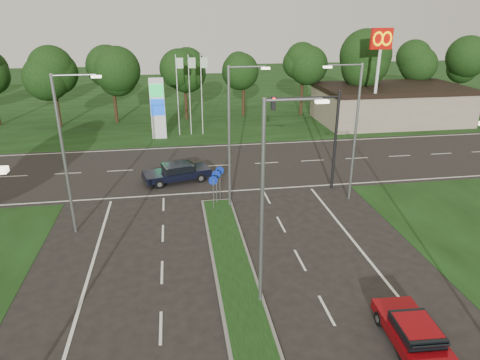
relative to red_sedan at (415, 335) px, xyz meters
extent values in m
cube|color=black|center=(-6.00, 52.58, -0.61)|extent=(160.00, 50.00, 0.02)
cube|color=black|center=(-6.00, 21.58, -0.61)|extent=(160.00, 12.00, 0.02)
cube|color=slate|center=(-6.00, 1.58, -0.55)|extent=(2.00, 26.00, 0.12)
cube|color=gray|center=(16.00, 33.58, 1.39)|extent=(16.00, 9.00, 4.00)
cylinder|color=gray|center=(-5.20, 3.58, 3.89)|extent=(0.16, 0.16, 9.00)
cylinder|color=gray|center=(-4.10, 3.58, 8.29)|extent=(2.20, 0.10, 0.10)
cube|color=#FFF2CC|center=(-3.00, 3.58, 8.19)|extent=(0.50, 0.22, 0.12)
cylinder|color=gray|center=(-5.20, 13.58, 3.89)|extent=(0.16, 0.16, 9.00)
cylinder|color=gray|center=(-4.10, 13.58, 8.29)|extent=(2.20, 0.10, 0.10)
cube|color=#FFF2CC|center=(-3.00, 13.58, 8.19)|extent=(0.50, 0.22, 0.12)
cylinder|color=gray|center=(-14.50, 11.58, 3.89)|extent=(0.16, 0.16, 9.00)
cylinder|color=gray|center=(-13.40, 11.58, 8.29)|extent=(2.20, 0.10, 0.10)
cube|color=#FFF2CC|center=(-12.30, 11.58, 8.19)|extent=(0.50, 0.22, 0.12)
cylinder|color=gray|center=(3.00, 13.58, 3.89)|extent=(0.16, 0.16, 9.00)
cylinder|color=gray|center=(1.90, 13.58, 8.29)|extent=(2.20, 0.10, 0.10)
cube|color=#FFF2CC|center=(0.80, 13.58, 8.19)|extent=(0.50, 0.22, 0.12)
cylinder|color=black|center=(2.50, 15.58, 2.89)|extent=(0.20, 0.20, 7.00)
cylinder|color=black|center=(0.00, 15.58, 5.99)|extent=(5.00, 0.14, 0.14)
cube|color=black|center=(-2.00, 15.58, 5.69)|extent=(0.28, 0.28, 0.90)
sphere|color=#FF190C|center=(-2.00, 15.40, 5.99)|extent=(0.20, 0.20, 0.20)
cylinder|color=gray|center=(-6.30, 13.08, 0.49)|extent=(0.06, 0.06, 2.20)
cylinder|color=#0C26A5|center=(-6.30, 13.08, 1.49)|extent=(0.56, 0.04, 0.56)
cylinder|color=gray|center=(-6.00, 14.08, 0.49)|extent=(0.06, 0.06, 2.20)
cylinder|color=#0C26A5|center=(-6.00, 14.08, 1.49)|extent=(0.56, 0.04, 0.56)
cylinder|color=gray|center=(-5.70, 14.78, 0.49)|extent=(0.06, 0.06, 2.20)
cylinder|color=#0C26A5|center=(-5.70, 14.78, 1.49)|extent=(0.56, 0.04, 0.56)
cube|color=silver|center=(-10.00, 30.58, 2.39)|extent=(1.40, 0.30, 6.00)
cube|color=#0CA53F|center=(-10.00, 30.40, 4.19)|extent=(1.30, 0.08, 1.20)
cube|color=#0C3FBF|center=(-10.00, 30.40, 2.59)|extent=(1.30, 0.08, 1.60)
cylinder|color=silver|center=(-8.00, 31.58, 3.39)|extent=(0.08, 0.08, 8.00)
cube|color=#B2D8B2|center=(-7.65, 31.58, 6.59)|extent=(0.70, 0.02, 1.00)
cylinder|color=silver|center=(-6.80, 31.58, 3.39)|extent=(0.08, 0.08, 8.00)
cube|color=#B2D8B2|center=(-6.45, 31.58, 6.59)|extent=(0.70, 0.02, 1.00)
cylinder|color=silver|center=(-5.60, 31.58, 3.39)|extent=(0.08, 0.08, 8.00)
cube|color=#B2D8B2|center=(-5.25, 31.58, 6.59)|extent=(0.70, 0.02, 1.00)
cylinder|color=silver|center=(12.00, 29.58, 4.39)|extent=(0.30, 0.30, 10.00)
cube|color=#BF0C07|center=(12.00, 29.58, 8.79)|extent=(2.20, 0.35, 2.00)
torus|color=#FFC600|center=(11.55, 29.36, 8.79)|extent=(1.06, 0.16, 1.06)
torus|color=#FFC600|center=(12.45, 29.36, 8.79)|extent=(1.06, 0.16, 1.06)
cylinder|color=black|center=(-6.00, 37.58, 1.59)|extent=(0.36, 0.36, 4.40)
sphere|color=black|center=(-6.00, 37.58, 5.89)|extent=(6.00, 6.00, 6.00)
sphere|color=black|center=(-5.70, 37.38, 6.89)|extent=(4.80, 4.80, 4.80)
cube|color=maroon|center=(0.00, 0.02, -0.09)|extent=(1.92, 4.25, 0.43)
cube|color=black|center=(0.00, -0.06, 0.31)|extent=(1.54, 1.91, 0.40)
cube|color=maroon|center=(0.00, -0.06, 0.51)|extent=(1.44, 1.57, 0.04)
cylinder|color=black|center=(-0.70, 1.39, -0.32)|extent=(0.22, 0.60, 0.59)
cylinder|color=black|center=(0.84, 1.31, -0.32)|extent=(0.22, 0.60, 0.59)
cube|color=black|center=(-8.51, 18.63, -0.01)|extent=(5.19, 3.10, 0.50)
cube|color=black|center=(-8.41, 18.65, 0.47)|extent=(2.48, 2.16, 0.46)
cube|color=black|center=(-8.41, 18.65, 0.70)|extent=(2.08, 1.97, 0.04)
cylinder|color=black|center=(-9.79, 17.37, -0.27)|extent=(0.72, 0.38, 0.68)
cylinder|color=black|center=(-10.24, 19.14, -0.27)|extent=(0.72, 0.38, 0.68)
cylinder|color=black|center=(-6.78, 18.12, -0.27)|extent=(0.72, 0.38, 0.68)
cylinder|color=black|center=(-7.22, 19.89, -0.27)|extent=(0.72, 0.38, 0.68)
camera|label=1|loc=(-8.48, -11.60, 11.33)|focal=32.00mm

